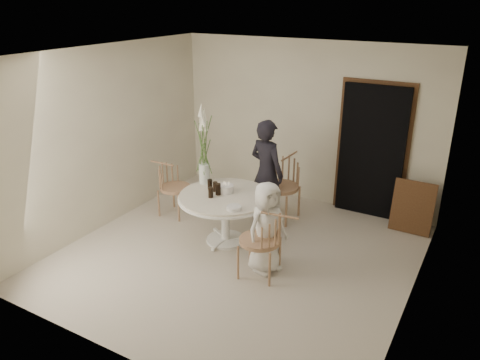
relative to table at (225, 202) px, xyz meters
The scene contains 18 objects.
ground 0.75m from the table, 35.54° to the right, with size 4.50×4.50×0.00m, color #BBAEA0.
room_shell 1.09m from the table, 35.54° to the right, with size 4.50×4.50×4.50m.
doorway 2.49m from the table, 52.29° to the left, with size 1.00×0.10×2.10m, color black.
door_trim 2.53m from the table, 52.85° to the left, with size 1.12×0.03×2.22m, color brown.
table is the anchor object (origin of this frame).
picture_frame 2.80m from the table, 35.90° to the left, with size 0.60×0.04×0.80m, color brown.
chair_far 1.26m from the table, 73.38° to the left, with size 0.57×0.61×0.99m.
chair_right 1.07m from the table, 28.14° to the right, with size 0.58×0.54×0.90m.
chair_left 1.34m from the table, 164.21° to the left, with size 0.52×0.49×0.86m.
girl 0.90m from the table, 75.42° to the left, with size 0.60×0.40×1.65m, color black.
boy 0.93m from the table, 24.24° to the right, with size 0.60×0.39×1.22m, color white.
birthday_cake 0.19m from the table, 117.25° to the left, with size 0.23×0.23×0.16m.
cola_tumbler_a 0.22m from the table, 156.39° to the right, with size 0.08×0.08×0.17m, color black.
cola_tumbler_b 0.28m from the table, 127.72° to the right, with size 0.07×0.07×0.15m, color black.
cola_tumbler_c 0.36m from the table, 166.54° to the left, with size 0.07×0.07×0.15m, color black.
cola_tumbler_d 0.27m from the table, 167.76° to the left, with size 0.07×0.07×0.14m, color black.
plate_stack 0.51m from the table, 44.97° to the right, with size 0.19×0.19×0.05m, color silver.
flower_vase 0.85m from the table, 155.18° to the left, with size 0.16×0.16×1.20m.
Camera 1 is at (2.81, -4.85, 3.36)m, focal length 35.00 mm.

